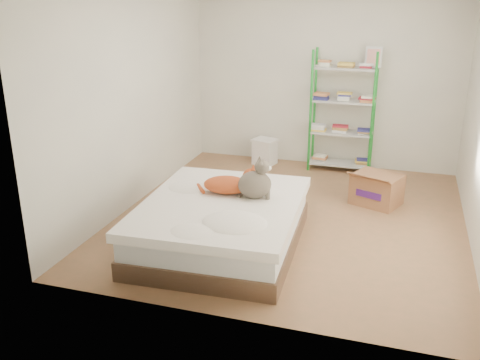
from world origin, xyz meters
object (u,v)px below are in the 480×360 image
at_px(grey_cat, 255,179).
at_px(cardboard_box, 377,189).
at_px(white_bin, 265,151).
at_px(bed, 222,224).
at_px(orange_cat, 227,183).
at_px(shelf_unit, 343,111).

relative_size(grey_cat, cardboard_box, 0.61).
height_order(grey_cat, white_bin, grey_cat).
bearing_deg(cardboard_box, bed, -109.04).
height_order(bed, grey_cat, grey_cat).
bearing_deg(white_bin, orange_cat, -84.20).
bearing_deg(bed, shelf_unit, 70.91).
xyz_separation_m(orange_cat, shelf_unit, (0.84, 2.57, 0.26)).
bearing_deg(cardboard_box, white_bin, 168.62).
relative_size(bed, cardboard_box, 2.94).
height_order(bed, cardboard_box, bed).
height_order(orange_cat, cardboard_box, orange_cat).
bearing_deg(white_bin, cardboard_box, -33.39).
relative_size(shelf_unit, cardboard_box, 2.60).
bearing_deg(grey_cat, white_bin, -8.57).
distance_m(orange_cat, grey_cat, 0.32).
bearing_deg(orange_cat, cardboard_box, 34.28).
height_order(cardboard_box, white_bin, cardboard_box).
bearing_deg(orange_cat, bed, -94.78).
distance_m(cardboard_box, white_bin, 2.02).
xyz_separation_m(bed, white_bin, (-0.27, 2.74, -0.05)).
xyz_separation_m(cardboard_box, white_bin, (-1.69, 1.11, 0.00)).
distance_m(bed, orange_cat, 0.43).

